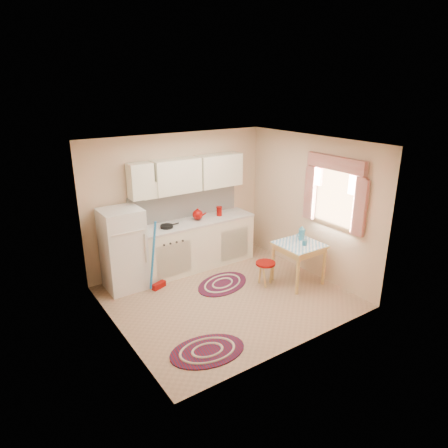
{
  "coord_description": "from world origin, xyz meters",
  "views": [
    {
      "loc": [
        -3.29,
        -4.77,
        3.3
      ],
      "look_at": [
        0.11,
        0.25,
        1.17
      ],
      "focal_mm": 32.0,
      "sensor_mm": 36.0,
      "label": 1
    }
  ],
  "objects_px": {
    "base_cabinets": "(197,245)",
    "table": "(298,263)",
    "fridge": "(123,249)",
    "stool": "(265,274)"
  },
  "relations": [
    {
      "from": "fridge",
      "to": "stool",
      "type": "bearing_deg",
      "value": -31.97
    },
    {
      "from": "fridge",
      "to": "table",
      "type": "relative_size",
      "value": 1.94
    },
    {
      "from": "base_cabinets",
      "to": "table",
      "type": "distance_m",
      "value": 1.93
    },
    {
      "from": "table",
      "to": "stool",
      "type": "bearing_deg",
      "value": 155.74
    },
    {
      "from": "base_cabinets",
      "to": "table",
      "type": "xyz_separation_m",
      "value": [
        1.13,
        -1.56,
        -0.08
      ]
    },
    {
      "from": "fridge",
      "to": "base_cabinets",
      "type": "relative_size",
      "value": 0.62
    },
    {
      "from": "fridge",
      "to": "base_cabinets",
      "type": "xyz_separation_m",
      "value": [
        1.44,
        0.05,
        -0.26
      ]
    },
    {
      "from": "base_cabinets",
      "to": "table",
      "type": "relative_size",
      "value": 3.12
    },
    {
      "from": "fridge",
      "to": "table",
      "type": "height_order",
      "value": "fridge"
    },
    {
      "from": "fridge",
      "to": "stool",
      "type": "relative_size",
      "value": 3.33
    }
  ]
}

